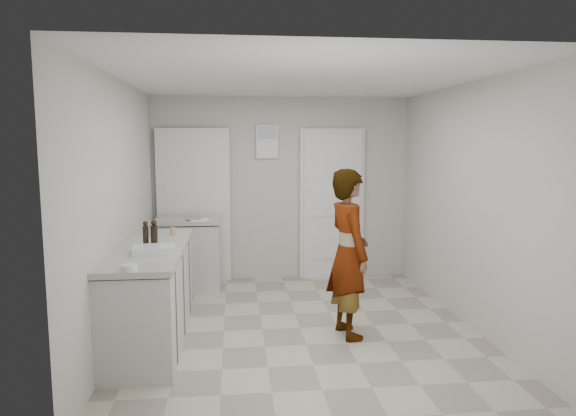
{
  "coord_description": "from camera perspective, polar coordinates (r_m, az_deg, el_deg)",
  "views": [
    {
      "loc": [
        -0.66,
        -5.02,
        1.9
      ],
      "look_at": [
        -0.08,
        0.4,
        1.19
      ],
      "focal_mm": 32.0,
      "sensor_mm": 36.0,
      "label": 1
    }
  ],
  "objects": [
    {
      "name": "main_counter",
      "position": [
        5.1,
        -14.94,
        -9.64
      ],
      "size": [
        0.64,
        1.96,
        0.93
      ],
      "color": "silver",
      "rests_on": "ground"
    },
    {
      "name": "cake_mix_box",
      "position": [
        5.51,
        -14.88,
        -2.16
      ],
      "size": [
        0.11,
        0.09,
        0.17
      ],
      "primitive_type": "cube",
      "rotation": [
        0.0,
        0.0,
        0.42
      ],
      "color": "olive",
      "rests_on": "main_counter"
    },
    {
      "name": "papers",
      "position": [
        6.54,
        -9.83,
        -1.26
      ],
      "size": [
        0.27,
        0.32,
        0.01
      ],
      "primitive_type": "cube",
      "rotation": [
        0.0,
        0.0,
        0.14
      ],
      "color": "white",
      "rests_on": "side_counter"
    },
    {
      "name": "side_counter",
      "position": [
        6.76,
        -10.98,
        -5.33
      ],
      "size": [
        0.84,
        0.61,
        0.93
      ],
      "color": "silver",
      "rests_on": "ground"
    },
    {
      "name": "ground",
      "position": [
        5.41,
        1.35,
        -13.18
      ],
      "size": [
        4.0,
        4.0,
        0.0
      ],
      "primitive_type": "plane",
      "color": "gray",
      "rests_on": "ground"
    },
    {
      "name": "spice_jar",
      "position": [
        5.52,
        -12.65,
        -2.54
      ],
      "size": [
        0.05,
        0.05,
        0.08
      ],
      "primitive_type": "cylinder",
      "color": "tan",
      "rests_on": "main_counter"
    },
    {
      "name": "egg_bowl",
      "position": [
        4.12,
        -17.2,
        -6.33
      ],
      "size": [
        0.12,
        0.12,
        0.05
      ],
      "color": "silver",
      "rests_on": "main_counter"
    },
    {
      "name": "room_shell",
      "position": [
        7.05,
        -2.08,
        0.23
      ],
      "size": [
        4.0,
        4.0,
        4.0
      ],
      "color": "beige",
      "rests_on": "ground"
    },
    {
      "name": "person",
      "position": [
        5.04,
        6.74,
        -5.02
      ],
      "size": [
        0.5,
        0.67,
        1.65
      ],
      "primitive_type": "imported",
      "rotation": [
        0.0,
        0.0,
        1.76
      ],
      "color": "silver",
      "rests_on": "ground"
    },
    {
      "name": "oil_cruet_b",
      "position": [
        4.98,
        -15.53,
        -2.84
      ],
      "size": [
        0.05,
        0.05,
        0.24
      ],
      "color": "black",
      "rests_on": "main_counter"
    },
    {
      "name": "baking_dish",
      "position": [
        4.68,
        -14.64,
        -4.52
      ],
      "size": [
        0.39,
        0.29,
        0.06
      ],
      "rotation": [
        0.0,
        0.0,
        0.11
      ],
      "color": "silver",
      "rests_on": "main_counter"
    },
    {
      "name": "oil_cruet_a",
      "position": [
        4.96,
        -14.66,
        -2.77
      ],
      "size": [
        0.06,
        0.06,
        0.25
      ],
      "color": "black",
      "rests_on": "main_counter"
    }
  ]
}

